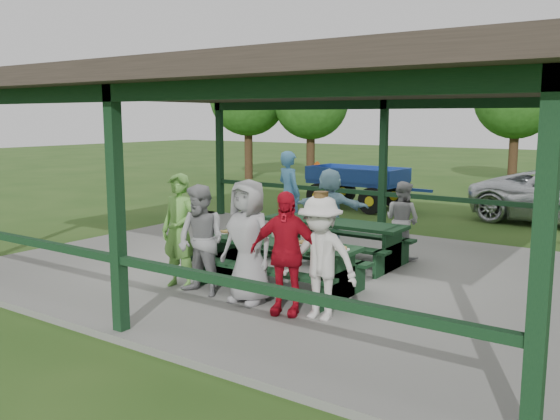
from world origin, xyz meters
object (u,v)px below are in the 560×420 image
Objects in this scene: contestant_green at (179,231)px; farm_trailer at (357,186)px; spectator_grey at (402,220)px; spectator_blue at (289,194)px; contestant_red at (285,253)px; contestant_white_fedora at (320,258)px; spectator_lblue at (330,209)px; contestant_grey_mid at (248,242)px; picnic_table_near at (279,258)px; contestant_grey_left at (201,240)px; picnic_table_far at (333,236)px.

farm_trailer is (-1.74, 9.38, -0.32)m from contestant_green.
spectator_grey is (2.08, 3.73, -0.16)m from contestant_green.
spectator_blue is 1.30× the size of spectator_grey.
contestant_white_fedora is at bearing -6.49° from contestant_red.
spectator_lblue reaches higher than farm_trailer.
spectator_lblue is at bearing 106.41° from contestant_grey_mid.
contestant_grey_left reaches higher than picnic_table_near.
spectator_grey is (0.74, 3.74, -0.16)m from contestant_grey_mid.
picnic_table_far is 7.18m from farm_trailer.
contestant_red reaches higher than spectator_lblue.
contestant_grey_mid is 1.05× the size of contestant_white_fedora.
picnic_table_near is at bearing 52.86° from contestant_grey_left.
farm_trailer is (-0.91, 5.07, -0.38)m from spectator_blue.
contestant_grey_mid is at bearing 140.18° from spectator_blue.
contestant_grey_left is 1.13× the size of spectator_grey.
spectator_grey is at bearing 75.14° from picnic_table_near.
picnic_table_far is at bearing 165.98° from spectator_blue.
spectator_grey is at bearing 169.60° from spectator_lblue.
contestant_grey_mid is at bearing 89.63° from spectator_lblue.
spectator_grey is at bearing -167.80° from spectator_blue.
spectator_lblue is at bearing 15.69° from spectator_grey.
picnic_table_far is 3.18m from contestant_white_fedora.
contestant_green reaches higher than spectator_grey.
picnic_table_far is 0.70× the size of farm_trailer.
contestant_grey_left is (-0.75, -0.92, 0.35)m from picnic_table_near.
spectator_blue is at bearing -76.58° from farm_trailer.
contestant_red is 0.88× the size of spectator_blue.
contestant_grey_mid is at bearing -68.58° from farm_trailer.
spectator_grey is (1.52, 3.85, -0.10)m from contestant_grey_left.
spectator_grey is 0.38× the size of farm_trailer.
picnic_table_near is at bearing 142.43° from contestant_white_fedora.
contestant_white_fedora is 5.49m from spectator_blue.
spectator_grey reaches higher than picnic_table_near.
contestant_red is (2.05, -0.12, -0.05)m from contestant_green.
contestant_white_fedora is 10.34m from farm_trailer.
contestant_grey_mid is at bearing 154.20° from contestant_red.
spectator_lblue is 6.15m from farm_trailer.
picnic_table_near is at bearing 88.96° from spectator_grey.
contestant_grey_mid is at bearing -1.91° from contestant_green.
contestant_grey_left is 0.79m from contestant_grey_mid.
spectator_blue reaches higher than picnic_table_near.
contestant_green reaches higher than picnic_table_far.
contestant_red is (0.70, -0.11, -0.05)m from contestant_grey_mid.
picnic_table_near is 1.45× the size of contestant_green.
contestant_white_fedora is at bearing -62.31° from farm_trailer.
picnic_table_near is 4.13m from spectator_blue.
picnic_table_far is 3.00m from contestant_grey_left.
contestant_grey_left is at bearing -13.65° from contestant_green.
contestant_white_fedora is at bearing 110.74° from spectator_grey.
contestant_green is 0.94× the size of spectator_blue.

